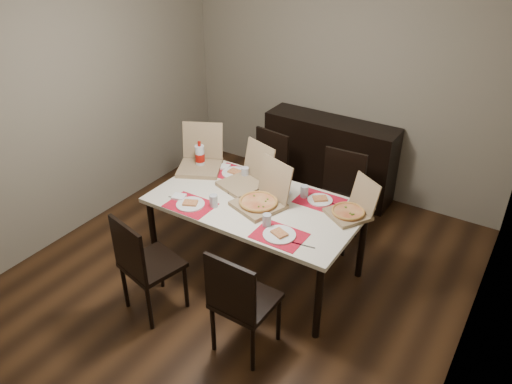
% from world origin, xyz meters
% --- Properties ---
extents(ground, '(3.80, 4.00, 0.02)m').
position_xyz_m(ground, '(0.00, 0.00, -0.01)').
color(ground, '#3B2312').
rests_on(ground, ground).
extents(room_walls, '(3.84, 4.02, 2.62)m').
position_xyz_m(room_walls, '(0.00, 0.43, 1.73)').
color(room_walls, gray).
rests_on(room_walls, ground).
extents(sideboard, '(1.50, 0.40, 0.90)m').
position_xyz_m(sideboard, '(0.00, 1.78, 0.45)').
color(sideboard, black).
rests_on(sideboard, ground).
extents(dining_table, '(1.80, 1.00, 0.75)m').
position_xyz_m(dining_table, '(0.07, 0.09, 0.68)').
color(dining_table, beige).
rests_on(dining_table, ground).
extents(chair_near_left, '(0.50, 0.50, 0.93)m').
position_xyz_m(chair_near_left, '(-0.40, -0.84, 0.51)').
color(chair_near_left, black).
rests_on(chair_near_left, ground).
extents(chair_near_right, '(0.43, 0.43, 0.93)m').
position_xyz_m(chair_near_right, '(0.49, -0.79, 0.51)').
color(chair_near_right, black).
rests_on(chair_near_right, ground).
extents(chair_far_left, '(0.47, 0.47, 0.93)m').
position_xyz_m(chair_far_left, '(-0.39, 1.00, 0.51)').
color(chair_far_left, black).
rests_on(chair_far_left, ground).
extents(chair_far_right, '(0.44, 0.44, 0.93)m').
position_xyz_m(chair_far_right, '(0.47, 0.98, 0.51)').
color(chair_far_right, black).
rests_on(chair_far_right, ground).
extents(setting_near_left, '(0.47, 0.30, 0.11)m').
position_xyz_m(setting_near_left, '(-0.34, -0.23, 0.77)').
color(setting_near_left, red).
rests_on(setting_near_left, dining_table).
extents(setting_near_right, '(0.51, 0.30, 0.11)m').
position_xyz_m(setting_near_right, '(0.46, -0.22, 0.77)').
color(setting_near_right, red).
rests_on(setting_near_right, dining_table).
extents(setting_far_left, '(0.50, 0.30, 0.11)m').
position_xyz_m(setting_far_left, '(-0.35, 0.41, 0.77)').
color(setting_far_left, red).
rests_on(setting_far_left, dining_table).
extents(setting_far_right, '(0.44, 0.30, 0.11)m').
position_xyz_m(setting_far_right, '(0.49, 0.40, 0.77)').
color(setting_far_right, red).
rests_on(setting_far_right, dining_table).
extents(napkin_loose, '(0.13, 0.14, 0.02)m').
position_xyz_m(napkin_loose, '(0.17, 0.09, 0.76)').
color(napkin_loose, white).
rests_on(napkin_loose, dining_table).
extents(pizza_box_center, '(0.48, 0.51, 0.37)m').
position_xyz_m(pizza_box_center, '(0.14, 0.06, 0.81)').
color(pizza_box_center, '#8C7250').
rests_on(pizza_box_center, dining_table).
extents(pizza_box_right, '(0.44, 0.45, 0.31)m').
position_xyz_m(pizza_box_right, '(0.85, 0.34, 0.80)').
color(pizza_box_right, '#8C7250').
rests_on(pizza_box_right, dining_table).
extents(pizza_box_left, '(0.55, 0.57, 0.40)m').
position_xyz_m(pizza_box_left, '(-0.72, 0.34, 0.81)').
color(pizza_box_left, '#8C7250').
rests_on(pizza_box_left, dining_table).
extents(pizza_box_extra, '(0.48, 0.51, 0.37)m').
position_xyz_m(pizza_box_extra, '(-0.15, 0.29, 0.81)').
color(pizza_box_extra, '#8C7250').
rests_on(pizza_box_extra, dining_table).
extents(faina_plate, '(0.26, 0.26, 0.03)m').
position_xyz_m(faina_plate, '(-0.16, 0.19, 0.76)').
color(faina_plate, black).
rests_on(faina_plate, dining_table).
extents(dip_bowl, '(0.15, 0.15, 0.03)m').
position_xyz_m(dip_bowl, '(0.22, 0.30, 0.77)').
color(dip_bowl, white).
rests_on(dip_bowl, dining_table).
extents(soda_bottle, '(0.09, 0.09, 0.28)m').
position_xyz_m(soda_bottle, '(-0.72, 0.34, 0.87)').
color(soda_bottle, silver).
rests_on(soda_bottle, dining_table).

